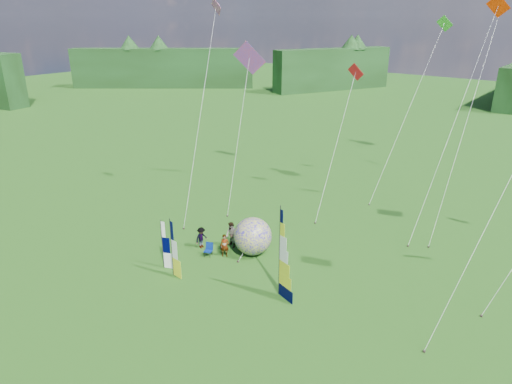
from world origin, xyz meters
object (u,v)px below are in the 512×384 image
Objects in this scene: spectator_a at (225,246)px; camp_chair at (208,250)px; spectator_d at (256,237)px; spectator_b at (231,235)px; kite_whale at (480,72)px; side_banner_left at (172,248)px; side_banner_far at (162,245)px; bol_inflatable at (253,236)px; spectator_c at (201,238)px; feather_banner_main at (280,253)px.

camp_chair is (-0.84, -0.73, -0.32)m from spectator_a.
spectator_a is at bearing 106.47° from spectator_d.
spectator_b is 0.08× the size of kite_whale.
side_banner_far is at bearing 175.53° from side_banner_left.
side_banner_left is 0.16× the size of kite_whale.
spectator_a is 2.47m from spectator_d.
side_banner_left is 1.14× the size of side_banner_far.
kite_whale reaches higher than bol_inflatable.
bol_inflatable is 19.79m from kite_whale.
spectator_a is 0.85× the size of spectator_b.
side_banner_far is 1.75× the size of spectator_b.
spectator_c is (-3.29, -1.59, -0.52)m from bol_inflatable.
bol_inflatable is 0.11× the size of kite_whale.
kite_whale is at bearing 91.19° from feather_banner_main.
kite_whale reaches higher than side_banner_far.
kite_whale reaches higher than feather_banner_main.
side_banner_far is 2.06× the size of spectator_a.
camp_chair is at bearing -176.02° from spectator_a.
spectator_c is (-2.06, -0.12, -0.02)m from spectator_a.
feather_banner_main is 3.41× the size of spectator_a.
spectator_a is (-1.23, -1.47, -0.50)m from bol_inflatable.
camp_chair is (0.09, 3.03, -1.39)m from side_banner_left.
side_banner_left is 24.53m from kite_whale.
feather_banner_main reaches higher than spectator_d.
camp_chair is at bearing -114.31° from spectator_c.
spectator_a is 1.02× the size of spectator_d.
side_banner_far is 1.26× the size of bol_inflatable.
spectator_d is at bearing -47.90° from spectator_c.
feather_banner_main is at bearing -33.76° from bol_inflatable.
feather_banner_main reaches higher than spectator_b.
spectator_c is at bearing 66.95° from side_banner_far.
camp_chair is (-0.35, -1.96, -0.46)m from spectator_b.
camp_chair is at bearing -124.96° from kite_whale.
side_banner_left is 5.69m from bol_inflatable.
bol_inflatable is 2.74× the size of camp_chair.
side_banner_far is 3.46× the size of camp_chair.
spectator_c is at bearing -172.37° from feather_banner_main.
side_banner_far is at bearing -123.26° from bol_inflatable.
spectator_d is (1.76, 6.09, -1.08)m from side_banner_left.
feather_banner_main is 0.24× the size of kite_whale.
spectator_a is at bearing 19.57° from camp_chair.
side_banner_left is at bearing -120.83° from kite_whale.
spectator_c is at bearing 76.47° from spectator_d.
spectator_a is at bearing -124.09° from kite_whale.
spectator_c is (-1.57, -1.36, -0.17)m from spectator_b.
spectator_c is at bearing 113.22° from side_banner_left.
spectator_b is at bearing 74.56° from spectator_a.
spectator_a is 1.68× the size of camp_chair.
camp_chair is at bearing -168.79° from feather_banner_main.
camp_chair is at bearing -84.72° from spectator_b.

